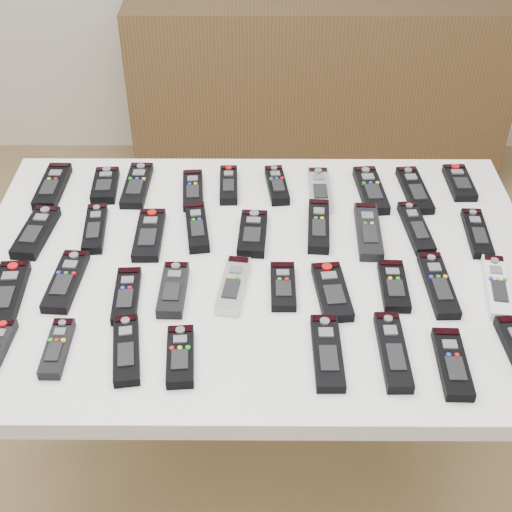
{
  "coord_description": "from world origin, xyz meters",
  "views": [
    {
      "loc": [
        0.04,
        -1.07,
        1.77
      ],
      "look_at": [
        0.03,
        0.14,
        0.8
      ],
      "focal_mm": 50.0,
      "sensor_mm": 36.0,
      "label": 1
    }
  ],
  "objects_px": {
    "remote_19": "(7,294)",
    "sideboard": "(318,91)",
    "remote_32": "(180,356)",
    "remote_11": "(95,228)",
    "remote_31": "(126,349)",
    "remote_13": "(197,227)",
    "remote_17": "(416,228)",
    "remote_30": "(57,348)",
    "remote_26": "(394,286)",
    "remote_34": "(393,351)",
    "remote_7": "(371,190)",
    "remote_33": "(327,352)",
    "remote_16": "(368,231)",
    "remote_8": "(415,190)",
    "remote_2": "(137,185)",
    "remote_9": "(460,183)",
    "remote_4": "(229,185)",
    "remote_12": "(149,235)",
    "remote_22": "(173,289)",
    "remote_14": "(253,233)",
    "remote_25": "(332,291)",
    "remote_0": "(52,186)",
    "remote_27": "(438,285)",
    "remote_18": "(477,233)",
    "remote_35": "(452,363)",
    "remote_3": "(193,190)",
    "remote_5": "(277,185)",
    "remote_21": "(127,295)",
    "table": "(256,283)",
    "remote_20": "(66,281)",
    "remote_6": "(320,190)",
    "remote_23": "(233,285)",
    "remote_1": "(105,185)",
    "remote_28": "(497,287)",
    "remote_24": "(283,286)",
    "remote_15": "(319,226)"
  },
  "relations": [
    {
      "from": "remote_16",
      "to": "remote_30",
      "type": "xyz_separation_m",
      "value": [
        -0.63,
        -0.37,
        -0.0
      ]
    },
    {
      "from": "remote_2",
      "to": "remote_9",
      "type": "distance_m",
      "value": 0.81
    },
    {
      "from": "remote_22",
      "to": "remote_33",
      "type": "relative_size",
      "value": 0.84
    },
    {
      "from": "remote_21",
      "to": "table",
      "type": "bearing_deg",
      "value": 20.95
    },
    {
      "from": "remote_25",
      "to": "remote_35",
      "type": "xyz_separation_m",
      "value": [
        0.21,
        -0.2,
        -0.0
      ]
    },
    {
      "from": "remote_16",
      "to": "remote_35",
      "type": "height_order",
      "value": "remote_16"
    },
    {
      "from": "remote_2",
      "to": "remote_6",
      "type": "relative_size",
      "value": 1.06
    },
    {
      "from": "remote_4",
      "to": "remote_12",
      "type": "height_order",
      "value": "remote_4"
    },
    {
      "from": "remote_0",
      "to": "remote_27",
      "type": "bearing_deg",
      "value": -21.36
    },
    {
      "from": "remote_9",
      "to": "remote_18",
      "type": "relative_size",
      "value": 0.85
    },
    {
      "from": "remote_19",
      "to": "sideboard",
      "type": "bearing_deg",
      "value": 63.04
    },
    {
      "from": "remote_1",
      "to": "remote_17",
      "type": "relative_size",
      "value": 0.75
    },
    {
      "from": "remote_6",
      "to": "remote_4",
      "type": "bearing_deg",
      "value": 174.0
    },
    {
      "from": "remote_22",
      "to": "remote_31",
      "type": "height_order",
      "value": "remote_22"
    },
    {
      "from": "remote_23",
      "to": "remote_4",
      "type": "bearing_deg",
      "value": 101.17
    },
    {
      "from": "remote_21",
      "to": "remote_24",
      "type": "distance_m",
      "value": 0.32
    },
    {
      "from": "remote_28",
      "to": "remote_31",
      "type": "height_order",
      "value": "same"
    },
    {
      "from": "remote_0",
      "to": "remote_32",
      "type": "bearing_deg",
      "value": -56.18
    },
    {
      "from": "remote_28",
      "to": "remote_33",
      "type": "xyz_separation_m",
      "value": [
        -0.37,
        -0.19,
        0.0
      ]
    },
    {
      "from": "remote_14",
      "to": "remote_25",
      "type": "bearing_deg",
      "value": -47.05
    },
    {
      "from": "remote_31",
      "to": "remote_13",
      "type": "bearing_deg",
      "value": 65.74
    },
    {
      "from": "remote_3",
      "to": "remote_9",
      "type": "distance_m",
      "value": 0.67
    },
    {
      "from": "remote_32",
      "to": "remote_11",
      "type": "bearing_deg",
      "value": 115.95
    },
    {
      "from": "remote_19",
      "to": "remote_27",
      "type": "height_order",
      "value": "remote_19"
    },
    {
      "from": "remote_21",
      "to": "remote_22",
      "type": "distance_m",
      "value": 0.1
    },
    {
      "from": "remote_8",
      "to": "remote_22",
      "type": "distance_m",
      "value": 0.68
    },
    {
      "from": "table",
      "to": "remote_31",
      "type": "xyz_separation_m",
      "value": [
        -0.24,
        -0.27,
        0.07
      ]
    },
    {
      "from": "remote_19",
      "to": "remote_14",
      "type": "bearing_deg",
      "value": 19.43
    },
    {
      "from": "remote_13",
      "to": "remote_26",
      "type": "relative_size",
      "value": 1.14
    },
    {
      "from": "remote_4",
      "to": "remote_35",
      "type": "relative_size",
      "value": 0.91
    },
    {
      "from": "remote_16",
      "to": "remote_8",
      "type": "bearing_deg",
      "value": 54.18
    },
    {
      "from": "remote_30",
      "to": "remote_20",
      "type": "bearing_deg",
      "value": 97.34
    },
    {
      "from": "remote_18",
      "to": "remote_23",
      "type": "xyz_separation_m",
      "value": [
        -0.55,
        -0.18,
        0.0
      ]
    },
    {
      "from": "remote_17",
      "to": "remote_23",
      "type": "relative_size",
      "value": 1.09
    },
    {
      "from": "remote_19",
      "to": "remote_13",
      "type": "bearing_deg",
      "value": 28.56
    },
    {
      "from": "remote_28",
      "to": "remote_23",
      "type": "bearing_deg",
      "value": -171.99
    },
    {
      "from": "remote_8",
      "to": "remote_18",
      "type": "height_order",
      "value": "remote_8"
    },
    {
      "from": "remote_5",
      "to": "remote_21",
      "type": "xyz_separation_m",
      "value": [
        -0.32,
        -0.41,
        -0.0
      ]
    },
    {
      "from": "remote_8",
      "to": "remote_11",
      "type": "bearing_deg",
      "value": -172.41
    },
    {
      "from": "remote_12",
      "to": "remote_15",
      "type": "height_order",
      "value": "remote_15"
    },
    {
      "from": "remote_2",
      "to": "remote_22",
      "type": "distance_m",
      "value": 0.42
    },
    {
      "from": "remote_13",
      "to": "remote_32",
      "type": "height_order",
      "value": "remote_13"
    },
    {
      "from": "remote_14",
      "to": "remote_21",
      "type": "height_order",
      "value": "remote_14"
    },
    {
      "from": "remote_0",
      "to": "remote_5",
      "type": "bearing_deg",
      "value": 1.83
    },
    {
      "from": "remote_7",
      "to": "remote_11",
      "type": "height_order",
      "value": "remote_7"
    },
    {
      "from": "remote_26",
      "to": "remote_27",
      "type": "height_order",
      "value": "same"
    },
    {
      "from": "remote_26",
      "to": "remote_34",
      "type": "height_order",
      "value": "remote_34"
    },
    {
      "from": "remote_7",
      "to": "remote_33",
      "type": "bearing_deg",
      "value": -109.76
    },
    {
      "from": "remote_17",
      "to": "remote_30",
      "type": "bearing_deg",
      "value": -157.27
    },
    {
      "from": "remote_11",
      "to": "remote_14",
      "type": "bearing_deg",
      "value": -8.09
    }
  ]
}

